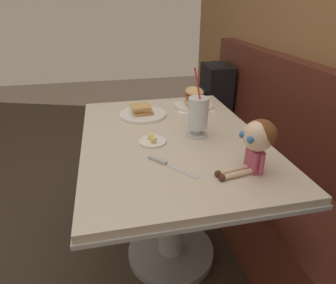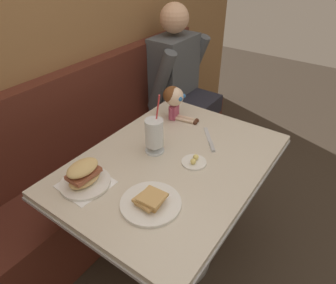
# 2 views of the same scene
# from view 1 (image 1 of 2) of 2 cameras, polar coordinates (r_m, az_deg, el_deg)

# --- Properties ---
(ground_plane) EXTENTS (8.00, 8.00, 0.00)m
(ground_plane) POSITION_cam_1_polar(r_m,az_deg,el_deg) (1.76, -5.61, -21.84)
(ground_plane) COLOR #382D23
(booth_bench) EXTENTS (2.60, 0.48, 1.00)m
(booth_bench) POSITION_cam_1_polar(r_m,az_deg,el_deg) (1.77, 21.17, -9.28)
(booth_bench) COLOR #512319
(booth_bench) RESTS_ON ground
(diner_table) EXTENTS (1.11, 0.81, 0.74)m
(diner_table) POSITION_cam_1_polar(r_m,az_deg,el_deg) (1.42, 0.67, -6.07)
(diner_table) COLOR beige
(diner_table) RESTS_ON ground
(toast_plate) EXTENTS (0.25, 0.25, 0.06)m
(toast_plate) POSITION_cam_1_polar(r_m,az_deg,el_deg) (1.57, -5.00, 5.73)
(toast_plate) COLOR white
(toast_plate) RESTS_ON diner_table
(milkshake_glass) EXTENTS (0.10, 0.10, 0.31)m
(milkshake_glass) POSITION_cam_1_polar(r_m,az_deg,el_deg) (1.30, 5.92, 5.37)
(milkshake_glass) COLOR silver
(milkshake_glass) RESTS_ON diner_table
(sandwich_plate) EXTENTS (0.22, 0.22, 0.12)m
(sandwich_plate) POSITION_cam_1_polar(r_m,az_deg,el_deg) (1.68, 5.16, 8.32)
(sandwich_plate) COLOR white
(sandwich_plate) RESTS_ON diner_table
(butter_saucer) EXTENTS (0.12, 0.12, 0.04)m
(butter_saucer) POSITION_cam_1_polar(r_m,az_deg,el_deg) (1.27, -3.07, 0.26)
(butter_saucer) COLOR white
(butter_saucer) RESTS_ON diner_table
(butter_knife) EXTENTS (0.19, 0.16, 0.01)m
(butter_knife) POSITION_cam_1_polar(r_m,az_deg,el_deg) (1.11, -0.74, -4.14)
(butter_knife) COLOR silver
(butter_knife) RESTS_ON diner_table
(seated_doll) EXTENTS (0.13, 0.23, 0.20)m
(seated_doll) POSITION_cam_1_polar(r_m,az_deg,el_deg) (1.06, 17.20, 0.61)
(seated_doll) COLOR #B74C6B
(seated_doll) RESTS_ON diner_table
(backpack) EXTENTS (0.31, 0.26, 0.41)m
(backpack) POSITION_cam_1_polar(r_m,az_deg,el_deg) (2.45, 9.30, 10.78)
(backpack) COLOR black
(backpack) RESTS_ON booth_bench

